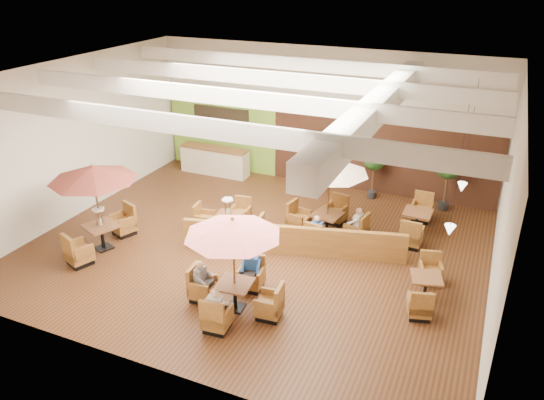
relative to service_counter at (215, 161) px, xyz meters
The scene contains 17 objects.
room 6.78m from the service_counter, 39.88° to the right, with size 14.04×14.00×5.52m.
service_counter is the anchor object (origin of this frame).
booth_divider 7.58m from the service_counter, 42.17° to the right, with size 6.99×0.18×0.97m, color brown.
table_0 7.35m from the service_counter, 90.55° to the right, with size 2.67×3.00×2.88m.
table_1 9.94m from the service_counter, 57.67° to the right, with size 2.67×2.67×2.70m.
table_2 7.21m from the service_counter, 29.05° to the right, with size 2.77×2.77×2.75m.
table_3 5.70m from the service_counter, 56.22° to the right, with size 2.53×2.53×1.51m.
table_4 11.43m from the service_counter, 30.94° to the right, with size 0.99×2.51×0.89m.
table_5 9.16m from the service_counter, 13.21° to the right, with size 0.91×2.69×1.01m.
topiary_0 4.79m from the service_counter, ahead, with size 1.02×1.02×2.37m.
topiary_1 6.89m from the service_counter, ahead, with size 0.88×0.88×2.05m.
topiary_2 9.58m from the service_counter, ahead, with size 0.94×0.94×2.18m.
diner_0 10.71m from the service_counter, 60.49° to the right, with size 0.41×0.34×0.78m.
diner_1 9.04m from the service_counter, 54.32° to the right, with size 0.40×0.35×0.75m.
diner_2 9.37m from the service_counter, 62.78° to the right, with size 0.29×0.36×0.74m.
diner_3 7.63m from the service_counter, 35.67° to the right, with size 0.37×0.30×0.73m.
diner_4 7.99m from the service_counter, 25.54° to the right, with size 0.34×0.39×0.74m.
Camera 1 is at (6.44, -13.51, 8.45)m, focal length 35.00 mm.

